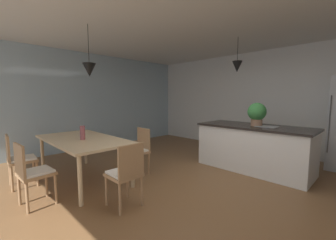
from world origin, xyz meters
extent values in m
cube|color=brown|center=(0.00, 0.00, -0.02)|extent=(10.00, 8.40, 0.04)
cube|color=silver|center=(0.00, 0.00, 2.76)|extent=(10.00, 8.40, 0.12)
cube|color=silver|center=(0.00, 3.26, 1.35)|extent=(10.00, 0.12, 2.70)
cube|color=#9EB7C6|center=(-4.06, 0.00, 1.35)|extent=(0.06, 8.40, 2.70)
cube|color=#D1B284|center=(-1.82, -1.10, 0.72)|extent=(1.94, 1.01, 0.04)
cylinder|color=#D1B284|center=(-2.71, -0.68, 0.36)|extent=(0.06, 0.06, 0.72)
cylinder|color=#D1B284|center=(-0.93, -0.68, 0.36)|extent=(0.06, 0.06, 0.72)
cylinder|color=#D1B284|center=(-2.71, -1.53, 0.36)|extent=(0.06, 0.06, 0.72)
cylinder|color=#D1B284|center=(-0.93, -1.53, 0.36)|extent=(0.06, 0.06, 0.72)
cube|color=#A87F56|center=(-1.39, -1.93, 0.43)|extent=(0.43, 0.43, 0.04)
cube|color=white|center=(-1.39, -1.93, 0.47)|extent=(0.39, 0.39, 0.03)
cube|color=#A87F56|center=(-1.37, -2.10, 0.66)|extent=(0.38, 0.06, 0.42)
cylinder|color=#A87F56|center=(-1.57, -1.77, 0.21)|extent=(0.04, 0.04, 0.41)
cylinder|color=#A87F56|center=(-1.23, -1.74, 0.21)|extent=(0.04, 0.04, 0.41)
cylinder|color=#A87F56|center=(-1.54, -2.11, 0.21)|extent=(0.04, 0.04, 0.41)
cylinder|color=#A87F56|center=(-1.20, -2.08, 0.21)|extent=(0.04, 0.04, 0.41)
cube|color=#A87F56|center=(-2.26, -1.93, 0.43)|extent=(0.43, 0.43, 0.04)
cube|color=white|center=(-2.26, -1.93, 0.47)|extent=(0.38, 0.38, 0.03)
cube|color=#A87F56|center=(-2.27, -2.10, 0.66)|extent=(0.38, 0.06, 0.42)
cylinder|color=#A87F56|center=(-2.42, -1.74, 0.21)|extent=(0.04, 0.04, 0.41)
cylinder|color=#A87F56|center=(-2.08, -1.77, 0.21)|extent=(0.04, 0.04, 0.41)
cylinder|color=#A87F56|center=(-2.44, -2.08, 0.21)|extent=(0.04, 0.04, 0.41)
cylinder|color=#A87F56|center=(-2.10, -2.11, 0.21)|extent=(0.04, 0.04, 0.41)
cube|color=#A87F56|center=(-0.53, -1.10, 0.43)|extent=(0.40, 0.40, 0.04)
cube|color=white|center=(-0.53, -1.10, 0.47)|extent=(0.36, 0.36, 0.03)
cube|color=#A87F56|center=(-0.35, -1.10, 0.66)|extent=(0.03, 0.38, 0.42)
cylinder|color=#A87F56|center=(-0.70, -1.27, 0.21)|extent=(0.04, 0.04, 0.41)
cylinder|color=#A87F56|center=(-0.70, -0.93, 0.21)|extent=(0.04, 0.04, 0.41)
cylinder|color=#A87F56|center=(-0.36, -1.27, 0.21)|extent=(0.04, 0.04, 0.41)
cylinder|color=#A87F56|center=(-0.36, -0.93, 0.21)|extent=(0.04, 0.04, 0.41)
cube|color=#A87F56|center=(-1.39, -0.28, 0.43)|extent=(0.41, 0.41, 0.04)
cube|color=white|center=(-1.39, -0.28, 0.47)|extent=(0.37, 0.37, 0.03)
cube|color=#A87F56|center=(-1.38, -0.10, 0.66)|extent=(0.38, 0.04, 0.42)
cylinder|color=#A87F56|center=(-1.22, -0.45, 0.21)|extent=(0.04, 0.04, 0.41)
cylinder|color=#A87F56|center=(-1.56, -0.44, 0.21)|extent=(0.04, 0.04, 0.41)
cylinder|color=#A87F56|center=(-1.21, -0.11, 0.21)|extent=(0.04, 0.04, 0.41)
cylinder|color=#A87F56|center=(-1.55, -0.10, 0.21)|extent=(0.04, 0.04, 0.41)
cube|color=white|center=(0.07, 1.58, 0.44)|extent=(2.09, 0.88, 0.88)
cube|color=black|center=(0.07, 1.58, 0.88)|extent=(2.15, 0.94, 0.04)
cube|color=gray|center=(0.31, 1.58, 0.91)|extent=(0.36, 0.30, 0.01)
cylinder|color=#4C4C4C|center=(1.14, 2.52, 0.94)|extent=(0.02, 0.02, 1.13)
cylinder|color=black|center=(-1.77, -0.96, 2.37)|extent=(0.01, 0.01, 0.65)
cone|color=black|center=(-1.77, -0.96, 1.93)|extent=(0.23, 0.23, 0.23)
cylinder|color=black|center=(-0.35, 1.58, 2.46)|extent=(0.01, 0.01, 0.48)
cone|color=black|center=(-0.35, 1.58, 2.10)|extent=(0.21, 0.21, 0.23)
cylinder|color=#8C664C|center=(0.10, 1.58, 0.97)|extent=(0.21, 0.21, 0.13)
sphere|color=#387F3D|center=(0.10, 1.58, 1.18)|extent=(0.36, 0.36, 0.36)
cylinder|color=#994C51|center=(-1.72, -1.14, 0.86)|extent=(0.08, 0.08, 0.24)
camera|label=1|loc=(1.83, -2.60, 1.45)|focal=22.58mm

